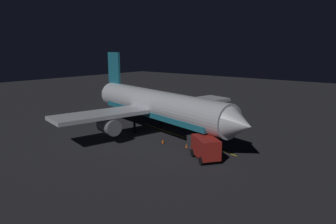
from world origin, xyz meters
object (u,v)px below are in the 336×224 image
Objects in this scene: catering_truck at (203,116)px; traffic_cone_under_wing at (209,125)px; ground_crew_worker at (220,138)px; airliner at (155,105)px; traffic_cone_near_left at (187,146)px; baggage_truck at (204,147)px; traffic_cone_near_right at (163,141)px.

traffic_cone_under_wing is (1.65, 2.09, -0.95)m from catering_truck.
traffic_cone_under_wing is (-7.04, -6.11, -0.64)m from ground_crew_worker.
airliner is at bearing -84.17° from ground_crew_worker.
ground_crew_worker is at bearing 40.96° from traffic_cone_under_wing.
ground_crew_worker is 4.69m from traffic_cone_near_left.
traffic_cone_near_right is at bearing -101.04° from baggage_truck.
traffic_cone_near_right is at bearing -82.95° from traffic_cone_near_left.
ground_crew_worker is at bearing 43.32° from catering_truck.
catering_truck reaches higher than traffic_cone_near_left.
baggage_truck reaches higher than traffic_cone_near_right.
traffic_cone_under_wing is at bearing 51.61° from catering_truck.
airliner is 62.93× the size of traffic_cone_near_left.
ground_crew_worker is 3.16× the size of traffic_cone_near_left.
catering_truck is 2.83m from traffic_cone_under_wing.
baggage_truck is 14.79m from traffic_cone_under_wing.
traffic_cone_near_right and traffic_cone_under_wing have the same top height.
airliner reaches higher than ground_crew_worker.
airliner is at bearing -27.57° from traffic_cone_under_wing.
catering_truck is 13.23m from traffic_cone_near_right.
airliner reaches higher than traffic_cone_near_left.
ground_crew_worker is at bearing -168.01° from baggage_truck.
catering_truck is 11.14× the size of traffic_cone_under_wing.
baggage_truck is 5.91m from ground_crew_worker.
ground_crew_worker reaches higher than traffic_cone_under_wing.
ground_crew_worker is 3.16× the size of traffic_cone_near_right.
traffic_cone_under_wing is at bearing -150.20° from baggage_truck.
traffic_cone_near_right is at bearing 9.20° from catering_truck.
catering_truck is at bearing 167.63° from airliner.
traffic_cone_under_wing is at bearing 152.43° from airliner.
airliner is at bearing -12.37° from catering_truck.
baggage_truck is (4.71, 11.55, -2.83)m from airliner.
airliner reaches higher than baggage_truck.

